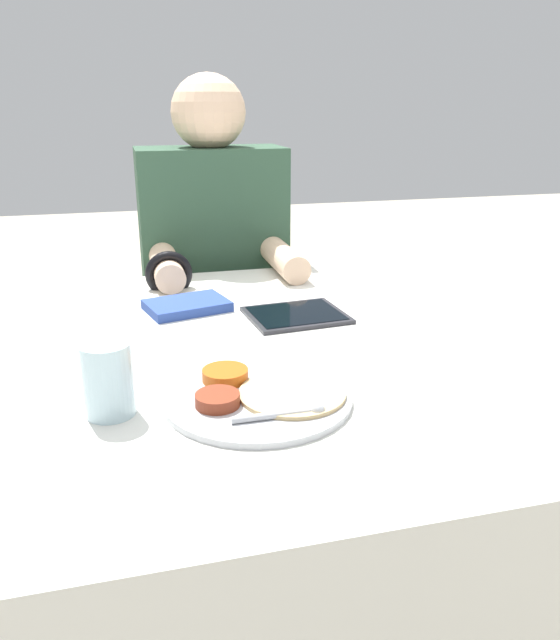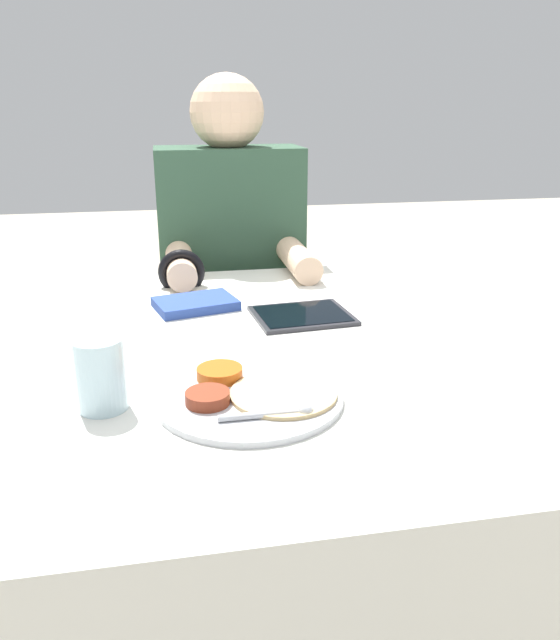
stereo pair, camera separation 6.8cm
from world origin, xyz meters
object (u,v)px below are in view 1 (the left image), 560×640
object	(u,v)px
person_diner	(216,309)
thali_tray	(258,396)
red_notebook	(187,306)
tablet_device	(296,315)
drinking_glass	(108,379)

from	to	relation	value
person_diner	thali_tray	bearing A→B (deg)	-94.73
red_notebook	tablet_device	bearing A→B (deg)	-25.74
tablet_device	person_diner	world-z (taller)	person_diner
thali_tray	person_diner	size ratio (longest dim) A/B	0.23
thali_tray	red_notebook	xyz separation A→B (m)	(-0.05, 0.45, 0.00)
thali_tray	drinking_glass	distance (m)	0.21
thali_tray	red_notebook	world-z (taller)	thali_tray
red_notebook	person_diner	size ratio (longest dim) A/B	0.15
thali_tray	tablet_device	distance (m)	0.38
red_notebook	person_diner	distance (m)	0.50
tablet_device	person_diner	size ratio (longest dim) A/B	0.17
drinking_glass	thali_tray	bearing A→B (deg)	-3.74
thali_tray	drinking_glass	xyz separation A→B (m)	(-0.21, 0.01, 0.04)
tablet_device	drinking_glass	distance (m)	0.50
red_notebook	person_diner	world-z (taller)	person_diner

